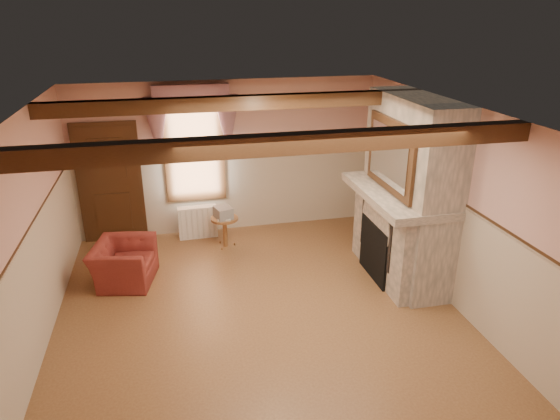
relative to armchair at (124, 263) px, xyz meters
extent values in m
cube|color=brown|center=(1.86, -1.32, -0.31)|extent=(5.50, 6.00, 0.01)
cube|color=silver|center=(1.86, -1.32, 2.49)|extent=(5.50, 6.00, 0.01)
cube|color=#D19C90|center=(1.86, 1.68, 1.09)|extent=(5.50, 0.02, 2.80)
cube|color=#D19C90|center=(1.86, -4.32, 1.09)|extent=(5.50, 0.02, 2.80)
cube|color=#D19C90|center=(-0.89, -1.32, 1.09)|extent=(0.02, 6.00, 2.80)
cube|color=#D19C90|center=(4.61, -1.32, 1.09)|extent=(0.02, 6.00, 2.80)
cube|color=black|center=(3.86, -0.72, 0.14)|extent=(0.20, 0.95, 0.90)
imported|color=maroon|center=(0.00, 0.00, 0.00)|extent=(1.03, 1.13, 0.63)
cylinder|color=brown|center=(1.67, 0.89, -0.04)|extent=(0.50, 0.50, 0.55)
cube|color=#B7AD8C|center=(1.65, 0.87, 0.34)|extent=(0.34, 0.38, 0.20)
cube|color=white|center=(1.23, 1.38, -0.01)|extent=(0.70, 0.20, 0.60)
imported|color=brown|center=(4.11, -0.68, 1.14)|extent=(0.31, 0.31, 0.08)
cube|color=black|center=(4.11, 0.09, 1.21)|extent=(0.14, 0.24, 0.20)
cylinder|color=gold|center=(4.11, -0.03, 1.25)|extent=(0.11, 0.11, 0.28)
cylinder|color=#B01F15|center=(4.11, -1.26, 1.19)|extent=(0.06, 0.06, 0.16)
cylinder|color=gold|center=(4.11, -1.01, 1.17)|extent=(0.06, 0.06, 0.12)
cube|color=gray|center=(4.29, -0.72, 1.09)|extent=(0.85, 2.00, 2.80)
cube|color=gray|center=(4.11, -0.72, 1.05)|extent=(1.05, 2.05, 0.12)
cube|color=silver|center=(3.92, -0.72, 1.66)|extent=(0.06, 1.44, 1.04)
cube|color=black|center=(-0.24, 1.62, 0.74)|extent=(1.10, 0.10, 2.10)
cube|color=white|center=(1.26, 1.65, 1.34)|extent=(1.06, 0.08, 2.02)
cube|color=gray|center=(1.26, 1.56, 1.94)|extent=(1.30, 0.14, 1.40)
cube|color=black|center=(1.86, -2.52, 2.39)|extent=(5.50, 0.18, 0.20)
cube|color=black|center=(1.86, -0.12, 2.39)|extent=(5.50, 0.18, 0.20)
camera|label=1|loc=(0.83, -7.14, 3.60)|focal=32.00mm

